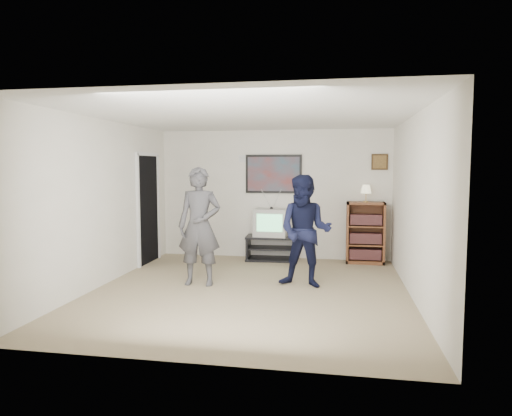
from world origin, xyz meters
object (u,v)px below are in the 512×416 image
(person_tall, at_px, (199,226))
(crt_television, at_px, (271,222))
(bookshelf, at_px, (365,233))
(person_short, at_px, (305,231))
(media_stand, at_px, (271,248))

(person_tall, bearing_deg, crt_television, 65.15)
(crt_television, distance_m, person_tall, 2.17)
(crt_television, bearing_deg, bookshelf, 4.82)
(person_short, bearing_deg, person_tall, -164.33)
(media_stand, distance_m, person_tall, 2.26)
(bookshelf, height_order, person_tall, person_tall)
(bookshelf, relative_size, person_tall, 0.64)
(media_stand, height_order, crt_television, crt_television)
(media_stand, xyz_separation_m, bookshelf, (1.77, 0.05, 0.34))
(bookshelf, xyz_separation_m, person_short, (-0.99, -1.90, 0.27))
(media_stand, distance_m, bookshelf, 1.80)
(media_stand, relative_size, crt_television, 1.56)
(person_tall, bearing_deg, media_stand, 65.43)
(bookshelf, distance_m, person_short, 2.16)
(media_stand, relative_size, person_short, 0.58)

